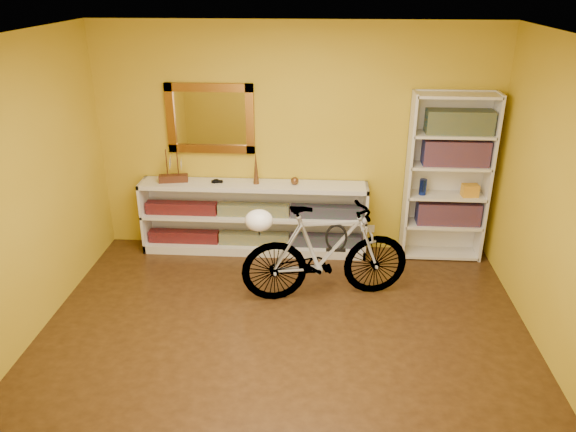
# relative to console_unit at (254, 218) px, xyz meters

# --- Properties ---
(floor) EXTENTS (4.50, 4.00, 0.01)m
(floor) POSITION_rel_console_unit_xyz_m (0.47, -1.81, -0.43)
(floor) COLOR #311D0D
(floor) RESTS_ON ground
(ceiling) EXTENTS (4.50, 4.00, 0.01)m
(ceiling) POSITION_rel_console_unit_xyz_m (0.47, -1.81, 2.18)
(ceiling) COLOR silver
(ceiling) RESTS_ON ground
(back_wall) EXTENTS (4.50, 0.01, 2.60)m
(back_wall) POSITION_rel_console_unit_xyz_m (0.47, 0.19, 0.88)
(back_wall) COLOR gold
(back_wall) RESTS_ON ground
(left_wall) EXTENTS (0.01, 4.00, 2.60)m
(left_wall) POSITION_rel_console_unit_xyz_m (-1.78, -1.81, 0.88)
(left_wall) COLOR gold
(left_wall) RESTS_ON ground
(right_wall) EXTENTS (0.01, 4.00, 2.60)m
(right_wall) POSITION_rel_console_unit_xyz_m (2.73, -1.81, 0.88)
(right_wall) COLOR gold
(right_wall) RESTS_ON ground
(gilt_mirror) EXTENTS (0.98, 0.06, 0.78)m
(gilt_mirror) POSITION_rel_console_unit_xyz_m (-0.48, 0.15, 1.12)
(gilt_mirror) COLOR brown
(gilt_mirror) RESTS_ON back_wall
(wall_socket) EXTENTS (0.09, 0.02, 0.09)m
(wall_socket) POSITION_rel_console_unit_xyz_m (1.37, 0.17, -0.17)
(wall_socket) COLOR silver
(wall_socket) RESTS_ON back_wall
(console_unit) EXTENTS (2.60, 0.35, 0.85)m
(console_unit) POSITION_rel_console_unit_xyz_m (0.00, 0.00, 0.00)
(console_unit) COLOR silver
(console_unit) RESTS_ON floor
(cd_row_lower) EXTENTS (2.50, 0.13, 0.14)m
(cd_row_lower) POSITION_rel_console_unit_xyz_m (-0.00, -0.02, -0.26)
(cd_row_lower) COLOR black
(cd_row_lower) RESTS_ON console_unit
(cd_row_upper) EXTENTS (2.50, 0.13, 0.14)m
(cd_row_upper) POSITION_rel_console_unit_xyz_m (-0.00, -0.02, 0.11)
(cd_row_upper) COLOR navy
(cd_row_upper) RESTS_ON console_unit
(model_ship) EXTENTS (0.34, 0.18, 0.38)m
(model_ship) POSITION_rel_console_unit_xyz_m (-0.91, 0.00, 0.62)
(model_ship) COLOR #3E1E11
(model_ship) RESTS_ON console_unit
(toy_car) EXTENTS (0.00, 0.00, 0.00)m
(toy_car) POSITION_rel_console_unit_xyz_m (-0.41, 0.00, 0.43)
(toy_car) COLOR black
(toy_car) RESTS_ON console_unit
(bronze_ornament) EXTENTS (0.07, 0.07, 0.38)m
(bronze_ornament) POSITION_rel_console_unit_xyz_m (0.04, 0.00, 0.62)
(bronze_ornament) COLOR brown
(bronze_ornament) RESTS_ON console_unit
(decorative_orb) EXTENTS (0.09, 0.09, 0.09)m
(decorative_orb) POSITION_rel_console_unit_xyz_m (0.47, 0.00, 0.47)
(decorative_orb) COLOR brown
(decorative_orb) RESTS_ON console_unit
(bookcase) EXTENTS (0.90, 0.30, 1.90)m
(bookcase) POSITION_rel_console_unit_xyz_m (2.16, 0.03, 0.52)
(bookcase) COLOR silver
(bookcase) RESTS_ON floor
(book_row_a) EXTENTS (0.70, 0.22, 0.26)m
(book_row_a) POSITION_rel_console_unit_xyz_m (2.21, 0.03, 0.12)
(book_row_a) COLOR maroon
(book_row_a) RESTS_ON bookcase
(book_row_b) EXTENTS (0.70, 0.22, 0.28)m
(book_row_b) POSITION_rel_console_unit_xyz_m (2.21, 0.03, 0.83)
(book_row_b) COLOR maroon
(book_row_b) RESTS_ON bookcase
(book_row_c) EXTENTS (0.70, 0.22, 0.25)m
(book_row_c) POSITION_rel_console_unit_xyz_m (2.21, 0.03, 1.16)
(book_row_c) COLOR navy
(book_row_c) RESTS_ON bookcase
(travel_mug) EXTENTS (0.08, 0.08, 0.18)m
(travel_mug) POSITION_rel_console_unit_xyz_m (1.90, 0.01, 0.43)
(travel_mug) COLOR navy
(travel_mug) RESTS_ON bookcase
(red_tin) EXTENTS (0.15, 0.15, 0.18)m
(red_tin) POSITION_rel_console_unit_xyz_m (1.96, 0.06, 1.13)
(red_tin) COLOR maroon
(red_tin) RESTS_ON bookcase
(yellow_bag) EXTENTS (0.18, 0.13, 0.14)m
(yellow_bag) POSITION_rel_console_unit_xyz_m (2.41, -0.01, 0.41)
(yellow_bag) COLOR gold
(yellow_bag) RESTS_ON bookcase
(bicycle) EXTENTS (0.78, 1.77, 1.01)m
(bicycle) POSITION_rel_console_unit_xyz_m (0.83, -0.96, 0.08)
(bicycle) COLOR silver
(bicycle) RESTS_ON floor
(helmet) EXTENTS (0.27, 0.26, 0.20)m
(helmet) POSITION_rel_console_unit_xyz_m (0.19, -1.09, 0.46)
(helmet) COLOR white
(helmet) RESTS_ON bicycle
(u_lock) EXTENTS (0.22, 0.02, 0.22)m
(u_lock) POSITION_rel_console_unit_xyz_m (0.93, -0.94, 0.23)
(u_lock) COLOR black
(u_lock) RESTS_ON bicycle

